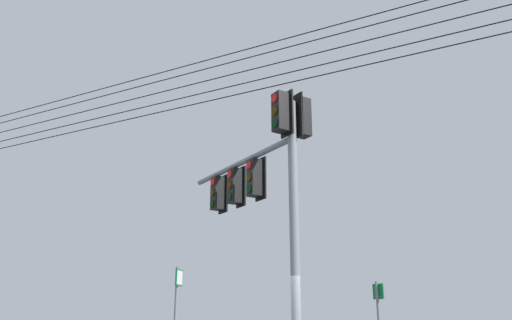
% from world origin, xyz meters
% --- Properties ---
extents(signal_mast_assembly, '(4.63, 1.80, 6.53)m').
position_xyz_m(signal_mast_assembly, '(1.90, -0.34, 4.71)').
color(signal_mast_assembly, gray).
rests_on(signal_mast_assembly, ground).
extents(route_sign_secondary, '(0.35, 0.21, 2.75)m').
position_xyz_m(route_sign_secondary, '(2.21, 1.54, 1.68)').
color(route_sign_secondary, slate).
rests_on(route_sign_secondary, ground).
extents(overhead_wire_span, '(22.07, 21.96, 1.31)m').
position_xyz_m(overhead_wire_span, '(1.82, 0.36, 7.40)').
color(overhead_wire_span, black).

